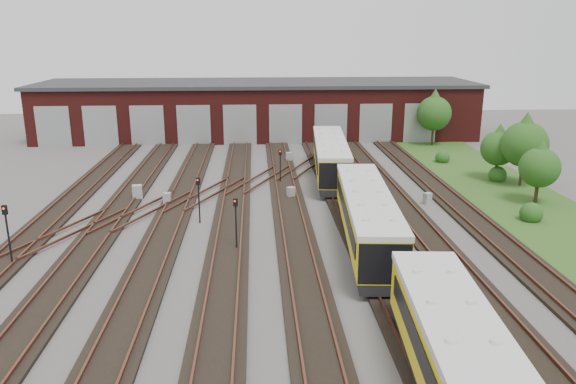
{
  "coord_description": "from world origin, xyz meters",
  "views": [
    {
      "loc": [
        -0.32,
        -27.15,
        12.12
      ],
      "look_at": [
        1.74,
        7.91,
        2.0
      ],
      "focal_mm": 35.0,
      "sensor_mm": 36.0,
      "label": 1
    }
  ],
  "objects": [
    {
      "name": "relay_cabinet_0",
      "position": [
        -6.77,
        12.01,
        0.45
      ],
      "size": [
        0.55,
        0.47,
        0.9
      ],
      "primitive_type": "cube",
      "rotation": [
        0.0,
        0.0,
        -0.04
      ],
      "color": "#9A9D9F",
      "rests_on": "ground"
    },
    {
      "name": "relay_cabinet_4",
      "position": [
        12.04,
        11.04,
        0.43
      ],
      "size": [
        0.65,
        0.61,
        0.86
      ],
      "primitive_type": "cube",
      "rotation": [
        0.0,
        0.0,
        0.43
      ],
      "color": "#9A9D9F",
      "rests_on": "ground"
    },
    {
      "name": "signal_mast_1",
      "position": [
        1.66,
        17.41,
        1.84
      ],
      "size": [
        0.25,
        0.24,
        2.86
      ],
      "rotation": [
        0.0,
        0.0,
        -0.15
      ],
      "color": "black",
      "rests_on": "ground"
    },
    {
      "name": "bush_1",
      "position": [
        17.46,
        24.16,
        0.69
      ],
      "size": [
        1.37,
        1.37,
        1.37
      ],
      "primitive_type": "sphere",
      "color": "#1C4413",
      "rests_on": "ground"
    },
    {
      "name": "relay_cabinet_1",
      "position": [
        -9.13,
        13.33,
        0.57
      ],
      "size": [
        0.75,
        0.65,
        1.15
      ],
      "primitive_type": "cube",
      "rotation": [
        0.0,
        0.0,
        0.13
      ],
      "color": "#9A9D9F",
      "rests_on": "ground"
    },
    {
      "name": "tree_1",
      "position": [
        19.81,
        17.46,
        3.09
      ],
      "size": [
        2.9,
        2.9,
        4.8
      ],
      "color": "#2E2314",
      "rests_on": "ground"
    },
    {
      "name": "track_network",
      "position": [
        -0.17,
        0.59,
        0.11
      ],
      "size": [
        30.4,
        70.0,
        0.33
      ],
      "color": "black",
      "rests_on": "ground"
    },
    {
      "name": "bush_0",
      "position": [
        17.77,
        6.99,
        0.74
      ],
      "size": [
        1.48,
        1.48,
        1.48
      ],
      "primitive_type": "sphere",
      "color": "#1C4413",
      "rests_on": "ground"
    },
    {
      "name": "tree_3",
      "position": [
        19.94,
        10.72,
        3.05
      ],
      "size": [
        2.87,
        2.87,
        4.75
      ],
      "color": "#2E2314",
      "rests_on": "ground"
    },
    {
      "name": "signal_mast_0",
      "position": [
        -13.44,
        1.46,
        2.16
      ],
      "size": [
        0.25,
        0.24,
        3.39
      ],
      "rotation": [
        0.0,
        0.0,
        0.0
      ],
      "color": "black",
      "rests_on": "ground"
    },
    {
      "name": "relay_cabinet_2",
      "position": [
        2.26,
        13.12,
        0.44
      ],
      "size": [
        0.66,
        0.62,
        0.88
      ],
      "primitive_type": "cube",
      "rotation": [
        0.0,
        0.0,
        0.44
      ],
      "color": "#9A9D9F",
      "rests_on": "ground"
    },
    {
      "name": "relay_cabinet_3",
      "position": [
        2.84,
        25.22,
        0.47
      ],
      "size": [
        0.61,
        0.52,
        0.94
      ],
      "primitive_type": "cube",
      "rotation": [
        0.0,
        0.0,
        0.1
      ],
      "color": "#9A9D9F",
      "rests_on": "ground"
    },
    {
      "name": "maintenance_shed",
      "position": [
        -0.01,
        39.97,
        3.2
      ],
      "size": [
        51.0,
        12.5,
        6.35
      ],
      "color": "#4E1613",
      "rests_on": "ground"
    },
    {
      "name": "bush_2",
      "position": [
        19.84,
        17.15,
        0.74
      ],
      "size": [
        1.48,
        1.48,
        1.48
      ],
      "primitive_type": "sphere",
      "color": "#1C4413",
      "rests_on": "ground"
    },
    {
      "name": "signal_mast_2",
      "position": [
        -4.05,
        7.85,
        1.97
      ],
      "size": [
        0.27,
        0.26,
        3.08
      ],
      "rotation": [
        0.0,
        0.0,
        -0.3
      ],
      "color": "black",
      "rests_on": "ground"
    },
    {
      "name": "grass_verge",
      "position": [
        19.0,
        10.0,
        0.03
      ],
      "size": [
        8.0,
        55.0,
        0.05
      ],
      "primitive_type": "cube",
      "color": "#2A4F1A",
      "rests_on": "ground"
    },
    {
      "name": "metro_train",
      "position": [
        6.0,
        3.11,
        1.84
      ],
      "size": [
        3.69,
        46.42,
        2.95
      ],
      "rotation": [
        0.0,
        0.0,
        -0.08
      ],
      "color": "black",
      "rests_on": "ground"
    },
    {
      "name": "tree_2",
      "position": [
        21.04,
        15.54,
        3.88
      ],
      "size": [
        3.64,
        3.64,
        6.04
      ],
      "color": "#2E2314",
      "rests_on": "ground"
    },
    {
      "name": "signal_mast_3",
      "position": [
        -1.5,
        2.93,
        1.98
      ],
      "size": [
        0.26,
        0.25,
        3.12
      ],
      "rotation": [
        0.0,
        0.0,
        -0.38
      ],
      "color": "black",
      "rests_on": "ground"
    },
    {
      "name": "tree_0",
      "position": [
        19.04,
        32.49,
        3.95
      ],
      "size": [
        3.71,
        3.71,
        6.14
      ],
      "color": "#2E2314",
      "rests_on": "ground"
    },
    {
      "name": "ground",
      "position": [
        0.0,
        0.0,
        0.0
      ],
      "size": [
        120.0,
        120.0,
        0.0
      ],
      "primitive_type": "plane",
      "color": "#464341",
      "rests_on": "ground"
    }
  ]
}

